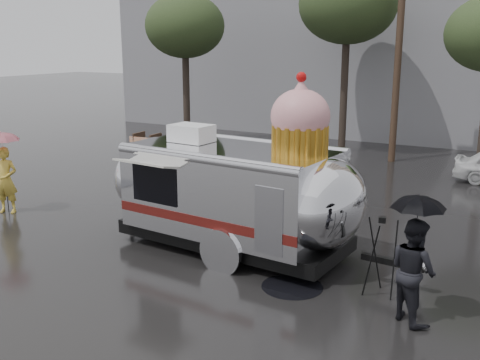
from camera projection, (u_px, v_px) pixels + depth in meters
The scene contains 13 objects.
ground at pixel (123, 264), 12.55m from camera, with size 120.00×120.00×0.00m, color black.
puddles at pixel (174, 236), 14.35m from camera, with size 10.80×8.75×0.01m.
grey_building at pixel (331, 13), 33.29m from camera, with size 22.00×12.00×13.00m, color slate.
utility_pole at pixel (399, 47), 22.20m from camera, with size 1.60×0.28×9.00m.
tree_left at pixel (185, 27), 25.56m from camera, with size 3.64×3.64×6.95m.
tree_mid at pixel (348, 5), 23.80m from camera, with size 4.20×4.20×8.03m.
barricade_row at pixel (176, 147), 23.50m from camera, with size 4.30×0.80×1.00m.
airstream_trailer at pixel (236, 188), 13.03m from camera, with size 8.01×3.24×4.32m.
person_left at pixel (6, 180), 16.12m from camera, with size 0.69×0.46×1.92m, color gold.
umbrella_pink at pixel (2, 146), 15.88m from camera, with size 1.23×1.23×2.39m.
person_right at pixel (413, 270), 9.81m from camera, with size 0.91×0.51×1.89m, color black.
umbrella_black at pixel (417, 216), 9.57m from camera, with size 1.15×1.15×2.34m.
tripod at pixel (381, 248), 10.81m from camera, with size 0.60×0.66×1.60m.
Camera 1 is at (7.93, -9.03, 4.84)m, focal length 42.00 mm.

